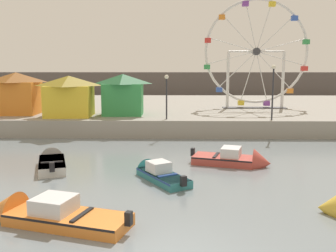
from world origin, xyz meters
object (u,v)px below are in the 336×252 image
object	(u,v)px
motorboat_orange_hull	(41,214)
motorboat_teal_painted	(155,172)
promenade_lamp_near	(273,84)
carnival_booth_yellow_awning	(69,95)
promenade_lamp_far	(167,90)
carnival_booth_orange_canopy	(17,93)
motorboat_faded_red	(238,160)
motorboat_pale_grey	(52,161)
carnival_booth_green_kiosk	(123,94)
ferris_wheel_white_frame	(256,54)

from	to	relation	value
motorboat_orange_hull	motorboat_teal_painted	bearing A→B (deg)	-107.28
motorboat_teal_painted	promenade_lamp_near	size ratio (longest dim) A/B	1.01
carnival_booth_yellow_awning	promenade_lamp_far	world-z (taller)	promenade_lamp_far
motorboat_teal_painted	carnival_booth_orange_canopy	size ratio (longest dim) A/B	1.07
carnival_booth_orange_canopy	carnival_booth_yellow_awning	distance (m)	4.96
motorboat_faded_red	carnival_booth_orange_canopy	size ratio (longest dim) A/B	1.14
motorboat_orange_hull	motorboat_teal_painted	size ratio (longest dim) A/B	1.34
motorboat_faded_red	promenade_lamp_near	distance (m)	9.95
motorboat_pale_grey	promenade_lamp_far	xyz separation A→B (m)	(5.94, 8.92, 3.32)
motorboat_faded_red	carnival_booth_green_kiosk	xyz separation A→B (m)	(-7.69, 11.19, 2.78)
motorboat_teal_painted	promenade_lamp_near	xyz separation A→B (m)	(8.20, 10.74, 3.74)
motorboat_teal_painted	carnival_booth_yellow_awning	world-z (taller)	carnival_booth_yellow_awning
carnival_booth_yellow_awning	promenade_lamp_near	xyz separation A→B (m)	(15.73, -1.81, 0.97)
carnival_booth_green_kiosk	carnival_booth_orange_canopy	distance (m)	8.96
ferris_wheel_white_frame	motorboat_orange_hull	bearing A→B (deg)	-116.67
carnival_booth_green_kiosk	promenade_lamp_far	size ratio (longest dim) A/B	1.06
carnival_booth_orange_canopy	motorboat_teal_painted	bearing A→B (deg)	-49.94
promenade_lamp_near	motorboat_pale_grey	bearing A→B (deg)	-147.69
motorboat_faded_red	ferris_wheel_white_frame	xyz separation A→B (m)	(4.25, 16.62, 6.19)
motorboat_orange_hull	promenade_lamp_far	size ratio (longest dim) A/B	1.65
motorboat_pale_grey	carnival_booth_orange_canopy	world-z (taller)	carnival_booth_orange_canopy
motorboat_teal_painted	promenade_lamp_far	size ratio (longest dim) A/B	1.23
motorboat_pale_grey	carnival_booth_green_kiosk	bearing A→B (deg)	-29.54
ferris_wheel_white_frame	carnival_booth_green_kiosk	xyz separation A→B (m)	(-11.95, -5.43, -3.41)
carnival_booth_yellow_awning	promenade_lamp_near	bearing A→B (deg)	-9.74
motorboat_orange_hull	promenade_lamp_near	distance (m)	20.33
motorboat_faded_red	promenade_lamp_far	bearing A→B (deg)	132.32
motorboat_pale_grey	carnival_booth_orange_canopy	distance (m)	13.94
motorboat_orange_hull	carnival_booth_yellow_awning	bearing A→B (deg)	-60.97
motorboat_teal_painted	carnival_booth_yellow_awning	size ratio (longest dim) A/B	1.02
motorboat_pale_grey	motorboat_teal_painted	distance (m)	5.98
motorboat_pale_grey	promenade_lamp_far	world-z (taller)	promenade_lamp_far
carnival_booth_green_kiosk	carnival_booth_orange_canopy	bearing A→B (deg)	176.62
motorboat_pale_grey	ferris_wheel_white_frame	size ratio (longest dim) A/B	0.42
carnival_booth_green_kiosk	promenade_lamp_near	size ratio (longest dim) A/B	0.87
motorboat_orange_hull	carnival_booth_yellow_awning	world-z (taller)	carnival_booth_yellow_awning
motorboat_pale_grey	carnival_booth_yellow_awning	bearing A→B (deg)	-8.19
carnival_booth_orange_canopy	promenade_lamp_far	bearing A→B (deg)	-14.78
ferris_wheel_white_frame	motorboat_faded_red	bearing A→B (deg)	-104.36
motorboat_faded_red	ferris_wheel_white_frame	world-z (taller)	ferris_wheel_white_frame
promenade_lamp_near	carnival_booth_orange_canopy	bearing A→B (deg)	171.28
carnival_booth_green_kiosk	promenade_lamp_far	distance (m)	4.52
promenade_lamp_near	carnival_booth_yellow_awning	bearing A→B (deg)	173.44
motorboat_orange_hull	motorboat_faded_red	xyz separation A→B (m)	(7.97, 7.72, 0.02)
carnival_booth_orange_canopy	motorboat_orange_hull	bearing A→B (deg)	-67.21
promenade_lamp_far	motorboat_faded_red	bearing A→B (deg)	-64.69
carnival_booth_orange_canopy	motorboat_faded_red	bearing A→B (deg)	-36.20
motorboat_faded_red	carnival_booth_yellow_awning	world-z (taller)	carnival_booth_yellow_awning
promenade_lamp_far	carnival_booth_orange_canopy	bearing A→B (deg)	166.71
motorboat_faded_red	promenade_lamp_far	xyz separation A→B (m)	(-4.05, 8.56, 3.27)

